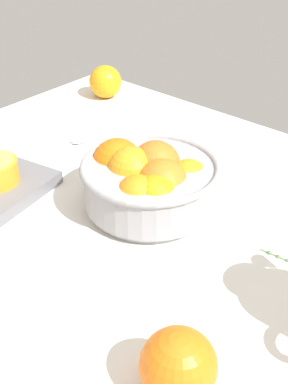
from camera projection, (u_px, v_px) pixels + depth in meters
ground_plane at (150, 254)px, 81.20cm from camera, size 119.70×96.76×3.00cm
fruit_bowl at (149, 181)px, 86.26cm from camera, size 23.02×23.02×11.09cm
juice_glass at (3, 298)px, 65.20cm from camera, size 6.93×6.93×9.72cm
loose_orange_2 at (178, 366)px, 56.51cm from camera, size 8.59×8.59×8.59cm
loose_orange_3 at (105, 82)px, 127.48cm from camera, size 7.85×7.85×7.85cm
spoon at (61, 147)px, 106.84cm from camera, size 5.08×16.89×1.00cm
herb_sprig_1 at (284, 258)px, 77.70cm from camera, size 7.26×1.14×0.95cm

